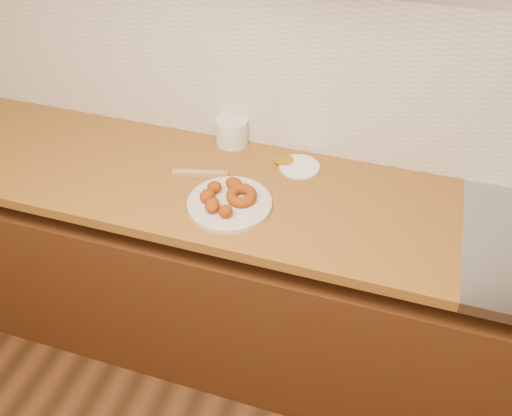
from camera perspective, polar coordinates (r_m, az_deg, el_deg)
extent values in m
cube|color=tan|center=(1.89, 8.94, 17.16)|extent=(4.00, 0.02, 2.70)
cube|color=#481F0C|center=(2.22, 4.89, -9.53)|extent=(3.60, 0.60, 0.77)
cube|color=olive|center=(2.06, -12.13, 3.77)|extent=(2.30, 0.62, 0.04)
cube|color=beige|center=(1.94, 8.42, 12.97)|extent=(3.60, 0.02, 0.60)
cylinder|color=beige|center=(1.83, -2.79, 0.48)|extent=(0.29, 0.29, 0.02)
torus|color=#9D410D|center=(1.82, -1.57, 1.33)|extent=(0.12, 0.13, 0.05)
ellipsoid|color=#9D410D|center=(1.85, -4.40, 2.21)|extent=(0.06, 0.06, 0.04)
ellipsoid|color=#9D410D|center=(1.82, -5.15, 1.30)|extent=(0.06, 0.07, 0.04)
ellipsoid|color=#9D410D|center=(1.78, -4.62, 0.29)|extent=(0.07, 0.07, 0.04)
ellipsoid|color=#9D410D|center=(1.75, -3.21, -0.35)|extent=(0.06, 0.06, 0.05)
ellipsoid|color=#9D410D|center=(1.87, -2.32, 2.57)|extent=(0.08, 0.07, 0.04)
cylinder|color=silver|center=(2.11, -2.57, 8.04)|extent=(0.15, 0.15, 0.10)
cylinder|color=white|center=(2.01, 4.58, 4.36)|extent=(0.19, 0.19, 0.01)
cylinder|color=#B28817|center=(2.03, 2.96, 4.98)|extent=(0.09, 0.09, 0.01)
cube|color=#A48655|center=(1.97, -5.89, 3.65)|extent=(0.20, 0.07, 0.02)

